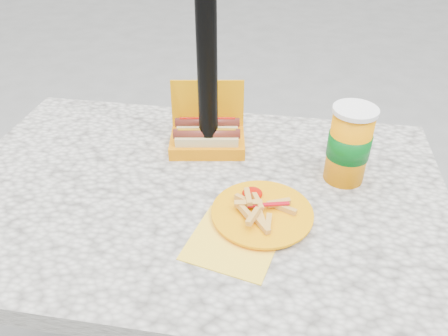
% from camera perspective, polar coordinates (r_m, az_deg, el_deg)
% --- Properties ---
extents(picnic_table, '(1.20, 0.80, 0.75)m').
position_cam_1_polar(picnic_table, '(1.13, -3.41, -6.91)').
color(picnic_table, beige).
rests_on(picnic_table, ground).
extents(umbrella_pole, '(0.05, 0.05, 2.20)m').
position_cam_1_polar(umbrella_pole, '(1.04, -2.35, 18.44)').
color(umbrella_pole, black).
rests_on(umbrella_pole, ground).
extents(hotdog_box, '(0.22, 0.18, 0.17)m').
position_cam_1_polar(hotdog_box, '(1.19, -2.19, 4.28)').
color(hotdog_box, '#EC9400').
rests_on(hotdog_box, picnic_table).
extents(fries_plate, '(0.27, 0.31, 0.04)m').
position_cam_1_polar(fries_plate, '(0.97, 4.62, -6.05)').
color(fries_plate, yellow).
rests_on(fries_plate, picnic_table).
extents(soda_cup, '(0.10, 0.10, 0.19)m').
position_cam_1_polar(soda_cup, '(1.08, 16.01, 2.95)').
color(soda_cup, '#FF9000').
rests_on(soda_cup, picnic_table).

